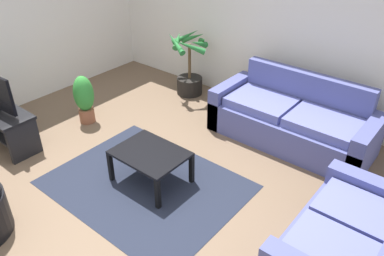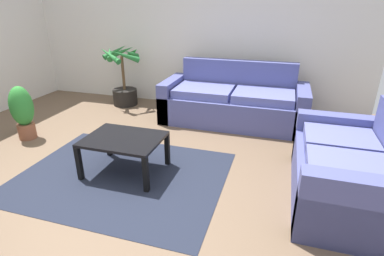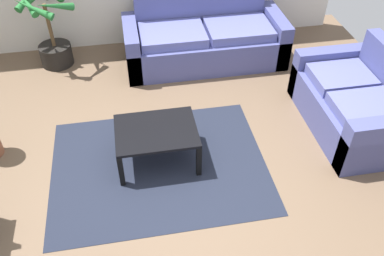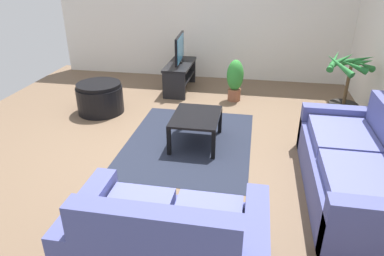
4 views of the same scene
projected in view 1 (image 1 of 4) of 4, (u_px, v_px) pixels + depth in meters
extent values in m
plane|color=brown|center=(123.00, 198.00, 4.32)|extent=(6.60, 6.60, 0.00)
cube|color=silver|center=(268.00, 21.00, 5.60)|extent=(6.00, 0.06, 2.70)
cube|color=#4C518C|center=(290.00, 128.00, 5.21)|extent=(2.16, 0.90, 0.42)
cube|color=#4C518C|center=(307.00, 89.00, 5.22)|extent=(1.80, 0.16, 0.48)
cube|color=#4C518C|center=(230.00, 101.00, 5.69)|extent=(0.18, 0.90, 0.62)
cube|color=#4C518C|center=(366.00, 148.00, 4.63)|extent=(0.18, 0.90, 0.62)
cube|color=#5D63A4|center=(261.00, 102.00, 5.28)|extent=(0.86, 0.66, 0.12)
cube|color=#5D63A4|center=(324.00, 123.00, 4.80)|extent=(0.86, 0.66, 0.12)
cube|color=#4C518C|center=(342.00, 254.00, 3.39)|extent=(0.90, 1.50, 0.42)
cube|color=#4C518C|center=(369.00, 205.00, 3.78)|extent=(0.90, 0.18, 0.62)
cube|color=#5D63A4|center=(330.00, 250.00, 3.09)|extent=(0.66, 0.53, 0.12)
cube|color=#5D63A4|center=(355.00, 211.00, 3.47)|extent=(0.66, 0.53, 0.12)
cube|color=black|center=(3.00, 128.00, 5.16)|extent=(1.02, 0.39, 0.03)
cube|color=black|center=(24.00, 140.00, 4.86)|extent=(0.06, 0.41, 0.52)
cube|color=black|center=(150.00, 153.00, 4.38)|extent=(0.82, 0.62, 0.03)
cube|color=black|center=(111.00, 167.00, 4.51)|extent=(0.05, 0.05, 0.38)
cube|color=black|center=(158.00, 194.00, 4.09)|extent=(0.05, 0.05, 0.38)
cube|color=black|center=(145.00, 145.00, 4.89)|extent=(0.05, 0.05, 0.38)
cube|color=black|center=(192.00, 169.00, 4.47)|extent=(0.05, 0.05, 0.38)
cube|color=#1E2333|center=(146.00, 184.00, 4.52)|extent=(2.20, 1.70, 0.01)
cylinder|color=black|center=(190.00, 85.00, 6.54)|extent=(0.43, 0.43, 0.28)
cylinder|color=brown|center=(190.00, 61.00, 6.31)|extent=(0.05, 0.05, 0.59)
cone|color=#267533|center=(199.00, 43.00, 6.02)|extent=(0.11, 0.40, 0.23)
cone|color=#267533|center=(203.00, 40.00, 6.15)|extent=(0.39, 0.38, 0.25)
cone|color=#267533|center=(193.00, 37.00, 6.29)|extent=(0.41, 0.24, 0.24)
cone|color=#267533|center=(185.00, 36.00, 6.32)|extent=(0.35, 0.45, 0.26)
cone|color=#267533|center=(178.00, 40.00, 6.16)|extent=(0.29, 0.40, 0.23)
cone|color=#267533|center=(176.00, 43.00, 6.03)|extent=(0.50, 0.28, 0.27)
cone|color=#267533|center=(189.00, 46.00, 5.91)|extent=(0.46, 0.40, 0.28)
cylinder|color=brown|center=(87.00, 115.00, 5.73)|extent=(0.23, 0.23, 0.21)
ellipsoid|color=#318934|center=(84.00, 94.00, 5.54)|extent=(0.29, 0.29, 0.55)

